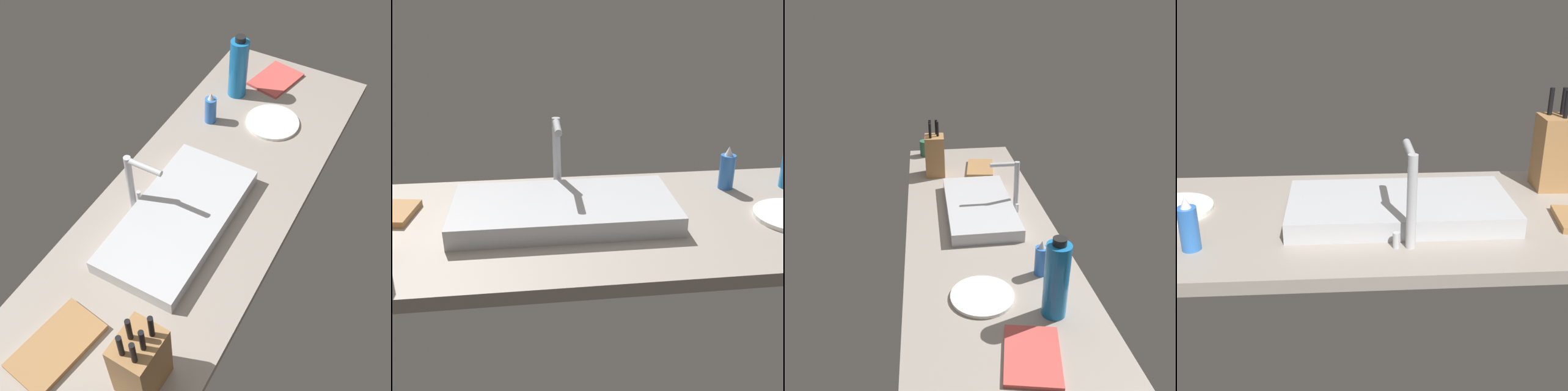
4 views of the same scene
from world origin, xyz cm
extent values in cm
cube|color=gray|center=(0.00, 0.00, 1.75)|extent=(198.48, 63.65, 3.50)
cube|color=#B7BABF|center=(-5.88, 1.29, 6.20)|extent=(59.58, 29.75, 5.39)
cylinder|color=#B7BABF|center=(-6.63, 18.81, 15.23)|extent=(2.40, 2.40, 23.45)
cylinder|color=#B7BABF|center=(-6.63, 12.58, 25.95)|extent=(2.00, 12.45, 2.00)
cylinder|color=#B7BABF|center=(-3.13, 18.81, 5.50)|extent=(1.60, 1.60, 4.00)
cube|color=#9E7042|center=(-55.61, -16.85, 14.68)|extent=(13.10, 10.81, 22.36)
cylinder|color=black|center=(-59.48, -18.78, 29.86)|extent=(1.44, 1.44, 8.00)
cylinder|color=black|center=(-59.49, -15.31, 29.86)|extent=(1.44, 1.44, 8.00)
cylinder|color=black|center=(-56.02, -18.93, 29.86)|extent=(1.44, 1.44, 8.00)
cylinder|color=black|center=(-55.25, -14.83, 29.86)|extent=(1.44, 1.44, 8.00)
cylinder|color=black|center=(-52.17, -18.90, 29.86)|extent=(1.44, 1.44, 8.00)
cube|color=#9E7042|center=(-59.79, 9.17, 4.40)|extent=(27.60, 18.31, 1.80)
cylinder|color=blue|center=(45.67, 16.57, 8.91)|extent=(4.65, 4.65, 10.82)
cone|color=silver|center=(45.67, 16.57, 15.72)|extent=(2.56, 2.56, 2.80)
cylinder|color=#1970B7|center=(66.64, 15.04, 15.95)|extent=(7.62, 7.62, 24.89)
cylinder|color=black|center=(66.64, 15.04, 29.49)|extent=(4.19, 4.19, 2.20)
cylinder|color=white|center=(56.13, -5.92, 4.10)|extent=(21.18, 21.18, 1.20)
cube|color=#CC4C47|center=(83.06, 4.07, 4.10)|extent=(24.33, 19.57, 1.20)
camera|label=1|loc=(-94.62, -53.97, 138.04)|focal=46.84mm
camera|label=2|loc=(-13.52, -116.19, 61.78)|focal=44.12mm
camera|label=3|loc=(164.90, -21.51, 91.40)|focal=38.10mm
camera|label=4|loc=(9.20, 128.75, 63.96)|focal=47.91mm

